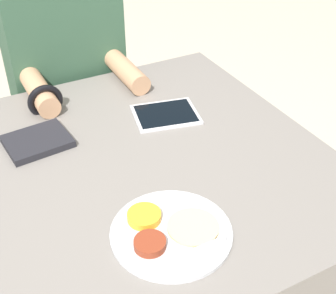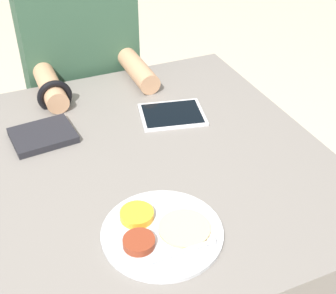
# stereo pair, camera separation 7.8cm
# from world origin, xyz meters

# --- Properties ---
(dining_table) EXTENTS (1.26, 1.03, 0.72)m
(dining_table) POSITION_xyz_m (0.00, 0.00, 0.36)
(dining_table) COLOR slate
(dining_table) RESTS_ON ground_plane
(thali_tray) EXTENTS (0.27, 0.27, 0.03)m
(thali_tray) POSITION_xyz_m (0.07, -0.28, 0.73)
(thali_tray) COLOR #B7BABF
(thali_tray) RESTS_ON dining_table
(red_notebook) EXTENTS (0.18, 0.16, 0.02)m
(red_notebook) POSITION_xyz_m (-0.09, 0.20, 0.73)
(red_notebook) COLOR silver
(red_notebook) RESTS_ON dining_table
(tablet_device) EXTENTS (0.22, 0.19, 0.01)m
(tablet_device) POSITION_xyz_m (0.30, 0.16, 0.73)
(tablet_device) COLOR #B7B7BC
(tablet_device) RESTS_ON dining_table
(person_diner) EXTENTS (0.41, 0.45, 1.22)m
(person_diner) POSITION_xyz_m (0.13, 0.64, 0.58)
(person_diner) COLOR black
(person_diner) RESTS_ON ground_plane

